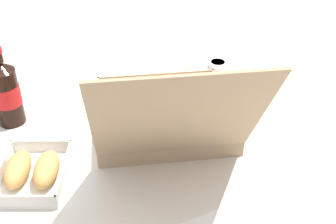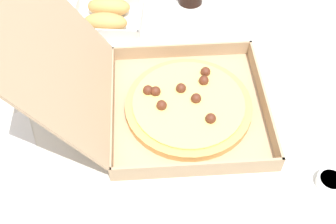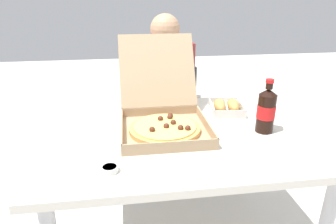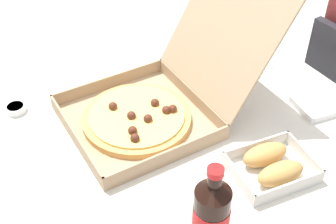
% 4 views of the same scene
% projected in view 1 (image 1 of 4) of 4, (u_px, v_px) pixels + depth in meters
% --- Properties ---
extents(dining_table, '(1.11, 1.00, 0.73)m').
position_uv_depth(dining_table, '(141.00, 168.00, 1.18)').
color(dining_table, silver).
rests_on(dining_table, ground_plane).
extents(pizza_box_open, '(0.36, 0.54, 0.35)m').
position_uv_depth(pizza_box_open, '(165.00, 116.00, 1.15)').
color(pizza_box_open, tan).
rests_on(pizza_box_open, dining_table).
extents(bread_side_box, '(0.17, 0.21, 0.06)m').
position_uv_depth(bread_side_box, '(33.00, 171.00, 1.02)').
color(bread_side_box, white).
rests_on(bread_side_box, dining_table).
extents(cola_bottle, '(0.07, 0.07, 0.22)m').
position_uv_depth(cola_bottle, '(6.00, 92.00, 1.16)').
color(cola_bottle, black).
rests_on(cola_bottle, dining_table).
extents(dipping_sauce_cup, '(0.06, 0.06, 0.02)m').
position_uv_depth(dipping_sauce_cup, '(218.00, 64.00, 1.46)').
color(dipping_sauce_cup, white).
rests_on(dipping_sauce_cup, dining_table).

